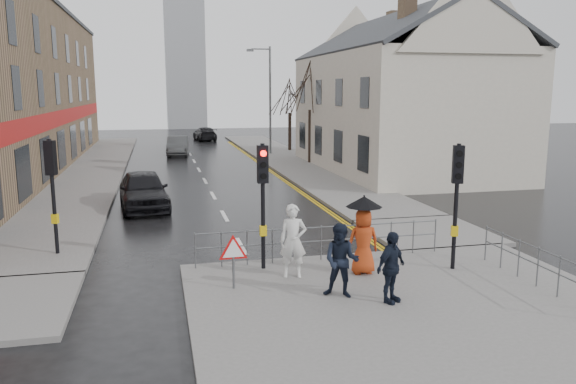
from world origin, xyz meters
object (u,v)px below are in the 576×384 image
pedestrian_a (293,241)px  car_parked (143,190)px  pedestrian_d (391,267)px  car_mid (178,146)px  pedestrian_with_umbrella (363,232)px  pedestrian_b (341,261)px

pedestrian_a → car_parked: (-3.94, 10.31, -0.29)m
pedestrian_d → car_mid: bearing=64.4°
pedestrian_with_umbrella → pedestrian_d: 2.11m
car_parked → pedestrian_a: bearing=-74.3°
pedestrian_a → car_parked: 11.04m
pedestrian_a → car_parked: pedestrian_a is taller
pedestrian_b → pedestrian_d: pedestrian_b is taller
pedestrian_b → pedestrian_d: (0.98, -0.59, -0.05)m
pedestrian_with_umbrella → car_parked: size_ratio=0.44×
pedestrian_a → car_mid: bearing=105.5°
pedestrian_b → pedestrian_with_umbrella: pedestrian_with_umbrella is taller
pedestrian_b → car_mid: (-2.52, 31.89, -0.29)m
car_parked → car_mid: (2.18, 19.91, -0.08)m
pedestrian_a → car_mid: 30.28m
pedestrian_with_umbrella → car_mid: 30.61m
pedestrian_a → pedestrian_b: 1.83m
pedestrian_d → car_parked: bearing=82.6°
pedestrian_d → pedestrian_with_umbrella: bearing=55.0°
car_parked → pedestrian_b: bearing=-73.8°
pedestrian_a → pedestrian_with_umbrella: bearing=7.1°
pedestrian_b → car_parked: pedestrian_b is taller
pedestrian_a → pedestrian_b: (0.75, -1.66, -0.08)m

